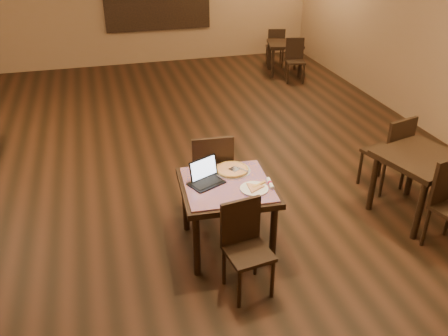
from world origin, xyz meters
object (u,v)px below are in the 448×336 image
object	(u,v)px
other_table_a_chair_far	(276,45)
other_table_a	(285,48)
tiled_table	(227,192)
chair_main_near	(245,242)
other_table_c_chair_far	(391,150)
other_table_c	(420,166)
other_table_a_chair_near	(295,57)
laptop	(205,176)
chair_main_far	(212,171)
pizza_pan	(232,170)

from	to	relation	value
other_table_a_chair_far	other_table_a	bearing A→B (deg)	105.73
tiled_table	chair_main_near	world-z (taller)	chair_main_near
other_table_a_chair_far	other_table_c_chair_far	size ratio (longest dim) A/B	0.86
other_table_c	other_table_c_chair_far	xyz separation A→B (m)	(0.02, 0.59, -0.08)
other_table_a_chair_near	chair_main_near	bearing A→B (deg)	-103.51
laptop	other_table_a	bearing A→B (deg)	35.74
chair_main_far	other_table_c	world-z (taller)	chair_main_far
other_table_a	other_table_a_chair_near	distance (m)	0.51
chair_main_near	other_table_a_chair_far	xyz separation A→B (m)	(2.82, 6.56, -0.02)
chair_main_far	other_table_a	bearing A→B (deg)	-115.73
chair_main_far	laptop	bearing A→B (deg)	73.91
chair_main_far	tiled_table	bearing A→B (deg)	95.41
pizza_pan	other_table_a_chair_near	size ratio (longest dim) A/B	0.45
pizza_pan	other_table_c	size ratio (longest dim) A/B	0.38
chair_main_near	pizza_pan	xyz separation A→B (m)	(0.13, 0.86, 0.26)
chair_main_near	laptop	world-z (taller)	laptop
pizza_pan	other_table_a_chair_far	distance (m)	6.30
other_table_a_chair_near	pizza_pan	bearing A→B (deg)	-106.44
other_table_a	other_table_a_chair_near	world-z (taller)	other_table_a_chair_near
other_table_c_chair_far	chair_main_far	bearing A→B (deg)	-15.92
other_table_a_chair_far	other_table_c_chair_far	xyz separation A→B (m)	(-0.56, -5.37, 0.08)
tiled_table	chair_main_far	bearing A→B (deg)	94.37
other_table_a_chair_far	other_table_c	xyz separation A→B (m)	(-0.58, -5.96, 0.16)
tiled_table	other_table_c_chair_far	bearing A→B (deg)	17.75
tiled_table	laptop	bearing A→B (deg)	156.58
tiled_table	chair_main_far	world-z (taller)	chair_main_far
tiled_table	other_table_c_chair_far	world-z (taller)	other_table_c_chair_far
other_table_a	other_table_c_chair_far	distance (m)	4.90
other_table_a_chair_near	other_table_c_chair_far	xyz separation A→B (m)	(-0.60, -4.37, 0.08)
other_table_c	other_table_c_chair_far	world-z (taller)	other_table_c_chair_far
chair_main_far	other_table_a	xyz separation A→B (m)	(2.83, 4.82, -0.04)
chair_main_far	other_table_a_chair_near	xyz separation A→B (m)	(2.85, 4.32, -0.10)
other_table_a	other_table_a_chair_far	size ratio (longest dim) A/B	1.00
tiled_table	other_table_a_chair_far	world-z (taller)	other_table_a_chair_far
other_table_c	laptop	bearing A→B (deg)	162.31
chair_main_near	other_table_a_chair_near	bearing A→B (deg)	54.62
laptop	other_table_c	bearing A→B (deg)	-27.58
chair_main_near	other_table_c_chair_far	world-z (taller)	other_table_c_chair_far
tiled_table	chair_main_near	distance (m)	0.64
other_table_a_chair_near	other_table_c_chair_far	size ratio (longest dim) A/B	0.86
chair_main_near	other_table_a	xyz separation A→B (m)	(2.84, 6.06, 0.04)
other_table_a_chair_far	other_table_c	distance (m)	5.99
pizza_pan	chair_main_far	bearing A→B (deg)	109.04
other_table_c_chair_far	tiled_table	bearing A→B (deg)	-0.70
laptop	other_table_c_chair_far	distance (m)	2.51
laptop	other_table_a_chair_near	distance (m)	5.72
other_table_a	other_table_a_chair_far	bearing A→B (deg)	105.73
other_table_a	chair_main_far	bearing A→B (deg)	-106.74
other_table_a_chair_near	other_table_a_chair_far	xyz separation A→B (m)	(-0.04, 1.00, 0.00)
tiled_table	other_table_a_chair_far	distance (m)	6.57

